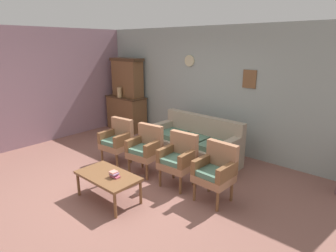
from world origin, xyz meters
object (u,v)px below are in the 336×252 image
at_px(armchair_by_doorway, 117,139).
at_px(coffee_table, 108,177).
at_px(side_cabinet, 127,113).
at_px(armchair_row_middle, 146,147).
at_px(vase_on_cabinet, 119,92).
at_px(book_stack_on_table, 114,174).
at_px(floral_couch, 195,145).
at_px(armchair_near_couch_end, 179,157).
at_px(armchair_near_cabinet, 216,170).

xyz_separation_m(armchair_by_doorway, coffee_table, (0.99, -0.99, -0.12)).
bearing_deg(side_cabinet, armchair_row_middle, -33.69).
bearing_deg(vase_on_cabinet, book_stack_on_table, -40.85).
height_order(floral_couch, armchair_near_couch_end, same).
xyz_separation_m(floral_couch, armchair_near_cabinet, (1.14, -1.04, 0.17)).
bearing_deg(armchair_row_middle, armchair_by_doorway, -175.62).
bearing_deg(vase_on_cabinet, armchair_by_doorway, -40.95).
relative_size(vase_on_cabinet, armchair_by_doorway, 0.30).
bearing_deg(armchair_row_middle, armchair_near_couch_end, 2.62).
bearing_deg(armchair_near_cabinet, armchair_by_doorway, -177.75).
height_order(floral_couch, armchair_row_middle, same).
relative_size(floral_couch, armchair_by_doorway, 2.12).
bearing_deg(armchair_by_doorway, vase_on_cabinet, 139.05).
bearing_deg(coffee_table, armchair_by_doorway, 135.05).
distance_m(armchair_by_doorway, armchair_near_cabinet, 2.23).
relative_size(armchair_near_cabinet, coffee_table, 0.90).
xyz_separation_m(side_cabinet, armchair_row_middle, (2.41, -1.60, 0.03)).
relative_size(armchair_row_middle, armchair_near_cabinet, 1.00).
relative_size(armchair_by_doorway, book_stack_on_table, 5.65).
bearing_deg(vase_on_cabinet, armchair_near_cabinet, -19.55).
bearing_deg(book_stack_on_table, armchair_near_couch_end, 70.85).
bearing_deg(book_stack_on_table, floral_couch, 91.24).
xyz_separation_m(vase_on_cabinet, armchair_near_couch_end, (3.21, -1.39, -0.56)).
xyz_separation_m(armchair_near_couch_end, armchair_near_cabinet, (0.73, -0.00, 0.00)).
bearing_deg(armchair_by_doorway, coffee_table, -44.95).
relative_size(vase_on_cabinet, armchair_near_couch_end, 0.30).
xyz_separation_m(armchair_near_couch_end, book_stack_on_table, (-0.37, -1.06, -0.04)).
distance_m(vase_on_cabinet, armchair_near_cabinet, 4.21).
xyz_separation_m(side_cabinet, floral_couch, (2.74, -0.54, -0.14)).
height_order(armchair_by_doorway, armchair_row_middle, same).
relative_size(armchair_row_middle, coffee_table, 0.90).
distance_m(side_cabinet, vase_on_cabinet, 0.62).
xyz_separation_m(armchair_by_doorway, armchair_near_couch_end, (1.50, 0.09, 0.00)).
relative_size(floral_couch, armchair_near_couch_end, 2.12).
bearing_deg(book_stack_on_table, coffee_table, -171.83).
bearing_deg(armchair_row_middle, floral_couch, 72.48).
bearing_deg(coffee_table, armchair_row_middle, 103.23).
bearing_deg(armchair_near_couch_end, floral_couch, 111.80).
distance_m(side_cabinet, armchair_by_doorway, 2.35).
height_order(armchair_near_couch_end, coffee_table, armchair_near_couch_end).
distance_m(side_cabinet, armchair_near_couch_end, 3.53).
bearing_deg(floral_couch, vase_on_cabinet, 172.69).
bearing_deg(armchair_near_cabinet, coffee_table, -138.86).
bearing_deg(vase_on_cabinet, armchair_row_middle, -30.16).
height_order(vase_on_cabinet, armchair_row_middle, vase_on_cabinet).
distance_m(vase_on_cabinet, armchair_by_doorway, 2.33).
relative_size(armchair_by_doorway, armchair_near_cabinet, 1.00).
bearing_deg(floral_couch, book_stack_on_table, -88.76).
bearing_deg(armchair_by_doorway, armchair_row_middle, 4.38).
distance_m(armchair_by_doorway, book_stack_on_table, 1.49).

